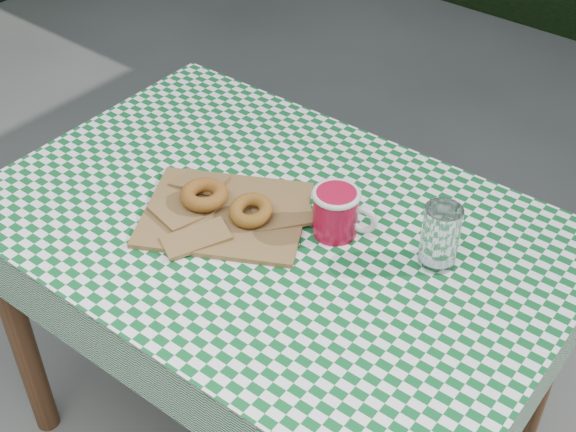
% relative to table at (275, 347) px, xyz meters
% --- Properties ---
extents(table, '(1.20, 0.82, 0.75)m').
position_rel_table_xyz_m(table, '(0.00, 0.00, 0.00)').
color(table, brown).
rests_on(table, ground).
extents(tablecloth, '(1.22, 0.84, 0.01)m').
position_rel_table_xyz_m(tablecloth, '(-0.00, -0.00, 0.38)').
color(tablecloth, '#0C5223').
rests_on(tablecloth, table).
extents(paper_bag, '(0.42, 0.39, 0.02)m').
position_rel_table_xyz_m(paper_bag, '(-0.09, -0.05, 0.39)').
color(paper_bag, olive).
rests_on(paper_bag, tablecloth).
extents(bagel_front, '(0.12, 0.12, 0.03)m').
position_rel_table_xyz_m(bagel_front, '(-0.14, -0.05, 0.41)').
color(bagel_front, '#964E1F').
rests_on(bagel_front, paper_bag).
extents(bagel_back, '(0.10, 0.10, 0.03)m').
position_rel_table_xyz_m(bagel_back, '(-0.04, -0.03, 0.41)').
color(bagel_back, '#8D5C1D').
rests_on(bagel_back, paper_bag).
extents(coffee_mug, '(0.22, 0.22, 0.10)m').
position_rel_table_xyz_m(coffee_mug, '(0.11, 0.06, 0.43)').
color(coffee_mug, maroon).
rests_on(coffee_mug, tablecloth).
extents(drinking_glass, '(0.08, 0.08, 0.13)m').
position_rel_table_xyz_m(drinking_glass, '(0.32, 0.11, 0.45)').
color(drinking_glass, white).
rests_on(drinking_glass, tablecloth).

